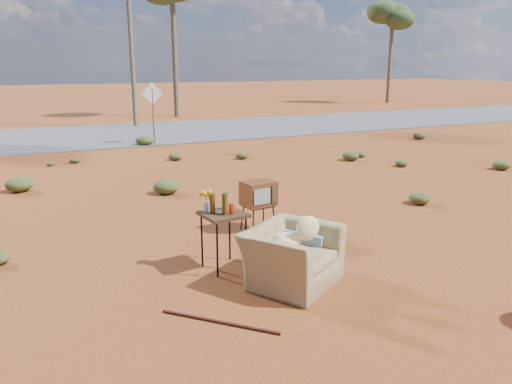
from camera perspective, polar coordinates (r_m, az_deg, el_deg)
name	(u,v)px	position (r m, az deg, el deg)	size (l,w,h in m)	color
ground	(263,274)	(7.02, 0.77, -9.30)	(140.00, 140.00, 0.00)	brown
highway	(99,136)	(21.15, -17.45, 6.18)	(140.00, 7.00, 0.04)	#565659
armchair	(294,247)	(6.65, 4.41, -6.29)	(1.51, 1.46, 1.02)	olive
tv_unit	(259,194)	(8.60, 0.29, -0.24)	(0.60, 0.51, 0.87)	black
side_table	(220,211)	(6.95, -4.19, -2.16)	(0.64, 0.64, 1.14)	#3A2715
rusty_bar	(220,322)	(5.80, -4.17, -14.57)	(0.04, 0.04, 1.44)	#4D1E14
road_sign	(153,102)	(18.34, -11.73, 10.03)	(0.78, 0.06, 2.19)	brown
eucalyptus_right	(393,19)	(38.89, 15.34, 18.58)	(3.20, 3.20, 7.10)	brown
utility_pole_center	(130,33)	(23.80, -14.17, 17.23)	(1.40, 0.20, 8.00)	brown
scrub_patch	(135,196)	(10.72, -13.68, -0.48)	(17.49, 8.07, 0.33)	#485324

